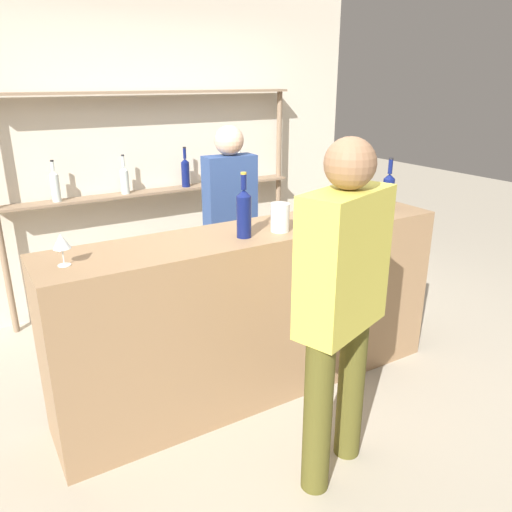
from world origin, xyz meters
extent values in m
plane|color=#B2A893|center=(0.00, 0.00, 0.00)|extent=(16.00, 16.00, 0.00)
cube|color=#997551|center=(0.00, 0.00, 0.55)|extent=(2.55, 0.52, 1.10)
cube|color=beige|center=(0.00, 1.86, 1.40)|extent=(4.15, 0.12, 2.80)
cylinder|color=#897056|center=(1.28, 1.68, 0.93)|extent=(0.05, 0.05, 1.86)
cube|color=#897056|center=(0.00, 1.68, 1.85)|extent=(2.61, 0.18, 0.02)
cube|color=#897056|center=(0.00, 1.68, 1.02)|extent=(2.61, 0.18, 0.02)
cylinder|color=silver|center=(-0.83, 1.68, 1.14)|extent=(0.07, 0.07, 0.21)
cone|color=silver|center=(-0.83, 1.68, 1.26)|extent=(0.07, 0.07, 0.03)
cylinder|color=silver|center=(-0.83, 1.68, 1.31)|extent=(0.03, 0.03, 0.07)
cylinder|color=black|center=(-0.83, 1.68, 1.36)|extent=(0.03, 0.03, 0.01)
cylinder|color=silver|center=(-0.28, 1.68, 1.13)|extent=(0.07, 0.07, 0.20)
cone|color=silver|center=(-0.28, 1.68, 1.25)|extent=(0.07, 0.07, 0.03)
cylinder|color=silver|center=(-0.28, 1.68, 1.31)|extent=(0.03, 0.03, 0.09)
cylinder|color=#232328|center=(-0.28, 1.68, 1.36)|extent=(0.03, 0.03, 0.01)
cylinder|color=#0F1956|center=(0.28, 1.68, 1.14)|extent=(0.07, 0.07, 0.22)
cone|color=#0F1956|center=(0.28, 1.68, 1.27)|extent=(0.07, 0.07, 0.03)
cylinder|color=#0F1956|center=(0.28, 1.68, 1.33)|extent=(0.03, 0.03, 0.09)
cylinder|color=black|center=(0.28, 1.68, 1.38)|extent=(0.03, 0.03, 0.01)
cylinder|color=silver|center=(0.83, 1.68, 1.13)|extent=(0.07, 0.07, 0.20)
cone|color=silver|center=(0.83, 1.68, 1.25)|extent=(0.07, 0.07, 0.03)
cylinder|color=silver|center=(0.83, 1.68, 1.30)|extent=(0.03, 0.03, 0.07)
cylinder|color=gold|center=(0.83, 1.68, 1.34)|extent=(0.03, 0.03, 0.01)
cylinder|color=silver|center=(0.71, 0.06, 1.19)|extent=(0.07, 0.07, 0.19)
cone|color=silver|center=(0.71, 0.06, 1.30)|extent=(0.07, 0.07, 0.03)
cylinder|color=silver|center=(0.71, 0.06, 1.36)|extent=(0.03, 0.03, 0.08)
cylinder|color=#232328|center=(0.71, 0.06, 1.40)|extent=(0.03, 0.03, 0.01)
cylinder|color=#0F1956|center=(-0.13, -0.08, 1.22)|extent=(0.08, 0.08, 0.24)
cone|color=#0F1956|center=(-0.13, -0.08, 1.35)|extent=(0.08, 0.08, 0.04)
cylinder|color=#0F1956|center=(-0.13, -0.08, 1.42)|extent=(0.03, 0.03, 0.09)
cylinder|color=gold|center=(-0.13, -0.08, 1.46)|extent=(0.03, 0.03, 0.01)
cylinder|color=#0F1956|center=(1.07, -0.01, 1.20)|extent=(0.08, 0.08, 0.21)
cone|color=#0F1956|center=(1.07, -0.01, 1.32)|extent=(0.08, 0.08, 0.04)
cylinder|color=#0F1956|center=(1.07, -0.01, 1.39)|extent=(0.03, 0.03, 0.10)
cylinder|color=#232328|center=(1.07, -0.01, 1.44)|extent=(0.03, 0.03, 0.01)
cylinder|color=silver|center=(-1.11, -0.03, 1.10)|extent=(0.06, 0.06, 0.00)
cylinder|color=silver|center=(-1.11, -0.03, 1.14)|extent=(0.01, 0.01, 0.08)
cone|color=silver|center=(-1.11, -0.03, 1.22)|extent=(0.09, 0.09, 0.08)
cylinder|color=silver|center=(0.11, -0.09, 1.18)|extent=(0.11, 0.11, 0.17)
sphere|color=tan|center=(0.15, -0.11, 1.13)|extent=(0.02, 0.02, 0.02)
sphere|color=tan|center=(0.08, -0.06, 1.17)|extent=(0.02, 0.02, 0.02)
sphere|color=tan|center=(0.12, -0.13, 1.13)|extent=(0.02, 0.02, 0.02)
sphere|color=tan|center=(0.11, -0.11, 1.17)|extent=(0.02, 0.02, 0.02)
cylinder|color=#121C33|center=(0.13, 0.80, 0.40)|extent=(0.11, 0.11, 0.80)
cylinder|color=#121C33|center=(0.38, 0.79, 0.40)|extent=(0.11, 0.11, 0.80)
cube|color=navy|center=(0.25, 0.80, 1.11)|extent=(0.40, 0.19, 0.63)
sphere|color=#DBB293|center=(0.25, 0.80, 1.53)|extent=(0.22, 0.22, 0.22)
cylinder|color=brown|center=(0.11, -0.80, 0.42)|extent=(0.14, 0.14, 0.84)
cylinder|color=brown|center=(-0.20, -0.90, 0.42)|extent=(0.14, 0.14, 0.84)
cube|color=#D1C64C|center=(-0.05, -0.85, 1.17)|extent=(0.54, 0.37, 0.66)
sphere|color=#936B4C|center=(-0.05, -0.85, 1.62)|extent=(0.23, 0.23, 0.23)
camera|label=1|loc=(-1.49, -2.46, 1.96)|focal=35.00mm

